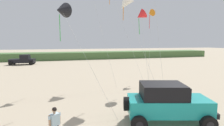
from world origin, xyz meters
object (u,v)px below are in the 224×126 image
jeep (167,102)px  kite_purple_stunt (141,16)px  distant_pickup (23,60)px  kite_orange_streamer (62,10)px  person_watching (55,123)px  kite_black_sled (125,3)px  kite_yellow_diamond (151,13)px

jeep → kite_purple_stunt: kite_purple_stunt is taller
distant_pickup → kite_orange_streamer: bearing=-73.8°
person_watching → kite_purple_stunt: (7.84, 7.93, 6.10)m
person_watching → kite_black_sled: bearing=48.3°
person_watching → kite_black_sled: size_ratio=0.19×
person_watching → kite_yellow_diamond: size_ratio=0.20×
jeep → kite_yellow_diamond: kite_yellow_diamond is taller
kite_black_sled → jeep: bearing=-87.1°
person_watching → kite_black_sled: kite_black_sled is taller
person_watching → kite_purple_stunt: bearing=45.4°
distant_pickup → kite_black_sled: 28.39m
kite_yellow_diamond → kite_purple_stunt: size_ratio=1.10×
kite_yellow_diamond → person_watching: bearing=-132.6°
distant_pickup → kite_purple_stunt: size_ratio=0.62×
jeep → kite_purple_stunt: size_ratio=0.65×
kite_black_sled → kite_yellow_diamond: bearing=46.5°
jeep → distant_pickup: (-12.86, 30.56, -0.26)m
distant_pickup → kite_black_sled: bearing=-62.9°
jeep → kite_purple_stunt: (1.89, 7.61, 5.83)m
person_watching → kite_yellow_diamond: (11.13, 12.13, 7.06)m
kite_yellow_diamond → jeep: bearing=-113.7°
person_watching → distant_pickup: size_ratio=0.35×
person_watching → distant_pickup: bearing=102.6°
person_watching → distant_pickup: 31.64m
kite_orange_streamer → kite_purple_stunt: size_ratio=0.96×
distant_pickup → person_watching: bearing=-77.4°
distant_pickup → kite_orange_streamer: size_ratio=0.64×
distant_pickup → kite_orange_streamer: kite_orange_streamer is taller
person_watching → kite_yellow_diamond: 17.91m
jeep → distant_pickup: bearing=112.8°
kite_orange_streamer → kite_purple_stunt: 7.80m
kite_black_sled → kite_purple_stunt: (2.20, 1.59, -0.69)m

